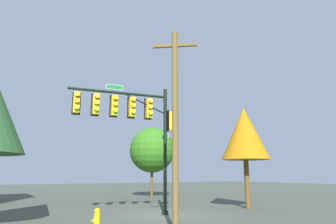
% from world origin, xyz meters
% --- Properties ---
extents(ground_plane, '(120.00, 120.00, 0.00)m').
position_xyz_m(ground_plane, '(0.00, 0.00, 0.00)').
color(ground_plane, '#42483F').
extents(signal_pole_assembly, '(6.08, 1.57, 7.04)m').
position_xyz_m(signal_pole_assembly, '(1.94, -0.31, 5.31)').
color(signal_pole_assembly, black).
rests_on(signal_pole_assembly, ground_plane).
extents(utility_pole, '(1.49, 1.21, 7.88)m').
position_xyz_m(utility_pole, '(2.56, 5.09, 4.12)').
color(utility_pole, brown).
rests_on(utility_pole, ground_plane).
extents(fire_hydrant, '(0.33, 0.24, 0.83)m').
position_xyz_m(fire_hydrant, '(4.69, 2.66, 0.41)').
color(fire_hydrant, yellow).
rests_on(fire_hydrant, ground_plane).
extents(tree_mid, '(4.43, 4.43, 6.72)m').
position_xyz_m(tree_mid, '(-5.47, -11.79, 4.50)').
color(tree_mid, brown).
rests_on(tree_mid, ground_plane).
extents(tree_far, '(3.17, 3.17, 6.61)m').
position_xyz_m(tree_far, '(-6.09, 0.16, 4.82)').
color(tree_far, brown).
rests_on(tree_far, ground_plane).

